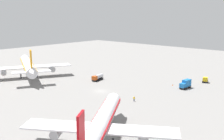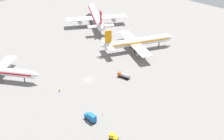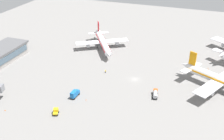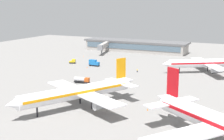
# 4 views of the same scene
# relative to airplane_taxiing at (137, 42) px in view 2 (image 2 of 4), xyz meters

# --- Properties ---
(ground) EXTENTS (288.00, 288.00, 0.00)m
(ground) POSITION_rel_airplane_taxiing_xyz_m (4.18, -41.04, -5.13)
(ground) COLOR gray
(airplane_taxiing) EXTENTS (35.72, 42.88, 14.12)m
(airplane_taxiing) POSITION_rel_airplane_taxiing_xyz_m (0.00, 0.00, 0.00)
(airplane_taxiing) COLOR white
(airplane_taxiing) RESTS_ON ground
(airplane_distant) EXTENTS (44.82, 37.82, 15.70)m
(airplane_distant) POSITION_rel_airplane_taxiing_xyz_m (-45.82, 11.88, 0.58)
(airplane_distant) COLOR white
(airplane_distant) RESTS_ON ground
(catering_truck) EXTENTS (5.69, 2.44, 3.30)m
(catering_truck) POSITION_rel_airplane_taxiing_xyz_m (28.81, -62.15, -3.44)
(catering_truck) COLOR black
(catering_truck) RESTS_ON ground
(baggage_tug) EXTENTS (3.66, 3.13, 2.30)m
(baggage_tug) POSITION_rel_airplane_taxiing_xyz_m (42.67, -63.78, -3.98)
(baggage_tug) COLOR black
(baggage_tug) RESTS_ON ground
(fuel_truck) EXTENTS (6.54, 3.13, 2.50)m
(fuel_truck) POSITION_rel_airplane_taxiing_xyz_m (15.75, -28.12, -3.75)
(fuel_truck) COLOR black
(fuel_truck) RESTS_ON ground
(ground_crew_worker) EXTENTS (0.51, 0.53, 1.67)m
(ground_crew_worker) POSITION_rel_airplane_taxiing_xyz_m (2.88, -57.46, -4.28)
(ground_crew_worker) COLOR #1E2338
(ground_crew_worker) RESTS_ON ground
(safety_cone_near_gate) EXTENTS (0.44, 0.44, 0.60)m
(safety_cone_near_gate) POSITION_rel_airplane_taxiing_xyz_m (-20.55, -6.83, -4.83)
(safety_cone_near_gate) COLOR #EA590C
(safety_cone_near_gate) RESTS_ON ground
(safety_cone_mid_apron) EXTENTS (0.44, 0.44, 0.60)m
(safety_cone_mid_apron) POSITION_rel_airplane_taxiing_xyz_m (29.52, -56.30, -4.83)
(safety_cone_mid_apron) COLOR #EA590C
(safety_cone_mid_apron) RESTS_ON ground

